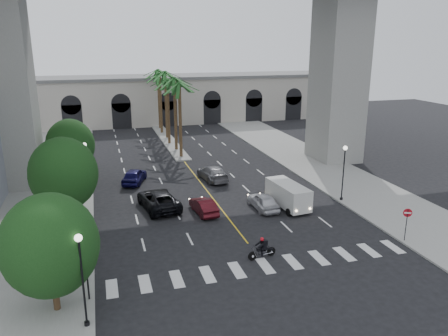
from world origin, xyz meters
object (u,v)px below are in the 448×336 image
car_b (204,206)px  pedestrian_b (64,235)px  lamp_post_left_near (82,273)px  traffic_signal_far (86,233)px  car_d (213,173)px  lamp_post_right (344,168)px  cargo_van (288,195)px  traffic_signal_near (86,262)px  lamp_post_left_far (86,165)px  car_c (158,199)px  car_e (134,176)px  car_a (263,201)px  do_not_enter_sign (407,218)px  pedestrian_a (86,224)px  motorcycle_rider (263,248)px

car_b → pedestrian_b: bearing=11.8°
lamp_post_left_near → car_b: bearing=54.8°
traffic_signal_far → car_d: bearing=51.9°
car_b → pedestrian_b: 11.85m
lamp_post_right → cargo_van: (-5.51, -0.05, -1.99)m
traffic_signal_near → car_b: 14.86m
lamp_post_left_near → lamp_post_left_far: bearing=90.0°
car_c → car_d: size_ratio=1.13×
lamp_post_left_far → traffic_signal_far: (0.10, -14.50, -0.71)m
car_e → cargo_van: size_ratio=0.86×
pedestrian_b → car_c: bearing=50.0°
lamp_post_left_near → car_a: size_ratio=1.24×
lamp_post_right → traffic_signal_near: bearing=-155.2°
lamp_post_left_far → do_not_enter_sign: (22.71, -17.07, -1.27)m
lamp_post_right → traffic_signal_near: (-22.70, -10.50, -0.71)m
car_a → lamp_post_right: bearing=176.2°
car_a → cargo_van: size_ratio=0.80×
car_b → car_e: 11.50m
pedestrian_a → car_a: bearing=-2.9°
traffic_signal_far → do_not_enter_sign: 22.76m
lamp_post_left_far → cargo_van: size_ratio=1.00×
traffic_signal_far → car_b: bearing=37.1°
lamp_post_left_near → motorcycle_rider: (11.65, 4.63, -2.52)m
pedestrian_b → lamp_post_left_far: bearing=94.1°
lamp_post_right → car_d: size_ratio=1.00×
cargo_van → do_not_enter_sign: (5.42, -9.02, 0.72)m
car_d → traffic_signal_far: bearing=45.7°
pedestrian_a → lamp_post_left_near: bearing=-99.1°
motorcycle_rider → cargo_van: cargo_van is taller
pedestrian_b → traffic_signal_near: bearing=-64.6°
lamp_post_left_far → car_e: bearing=33.4°
motorcycle_rider → car_e: size_ratio=0.46×
lamp_post_left_near → traffic_signal_far: bearing=89.1°
car_a → car_d: size_ratio=0.81×
traffic_signal_far → car_c: 11.35m
pedestrian_a → traffic_signal_near: bearing=-98.3°
lamp_post_left_far → motorcycle_rider: (11.65, -16.37, -2.52)m
car_d → cargo_van: cargo_van is taller
do_not_enter_sign → lamp_post_left_far: bearing=166.1°
traffic_signal_far → pedestrian_a: size_ratio=1.95×
lamp_post_right → car_a: 8.15m
car_c → pedestrian_b: size_ratio=3.53×
car_a → car_e: (-10.39, 10.83, 0.05)m
car_b → pedestrian_a: size_ratio=2.20×
lamp_post_right → motorcycle_rider: (-11.15, -8.37, -2.52)m
pedestrian_b → do_not_enter_sign: bearing=-1.7°
motorcycle_rider → pedestrian_b: pedestrian_b is taller
cargo_van → car_d: bearing=108.2°
lamp_post_left_near → car_c: (6.05, 16.02, -2.38)m
lamp_post_right → car_c: 17.18m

